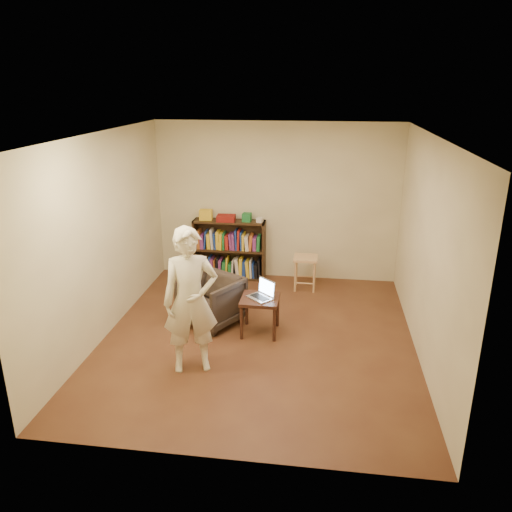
# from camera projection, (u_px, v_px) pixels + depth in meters

# --- Properties ---
(floor) EXTENTS (4.50, 4.50, 0.00)m
(floor) POSITION_uv_depth(u_px,v_px,m) (258.00, 338.00, 6.54)
(floor) COLOR #4A2617
(floor) RESTS_ON ground
(ceiling) EXTENTS (4.50, 4.50, 0.00)m
(ceiling) POSITION_uv_depth(u_px,v_px,m) (258.00, 135.00, 5.68)
(ceiling) COLOR silver
(ceiling) RESTS_ON wall_back
(wall_back) EXTENTS (4.00, 0.00, 4.00)m
(wall_back) POSITION_uv_depth(u_px,v_px,m) (276.00, 202.00, 8.21)
(wall_back) COLOR beige
(wall_back) RESTS_ON floor
(wall_left) EXTENTS (0.00, 4.50, 4.50)m
(wall_left) POSITION_uv_depth(u_px,v_px,m) (103.00, 237.00, 6.37)
(wall_left) COLOR beige
(wall_left) RESTS_ON floor
(wall_right) EXTENTS (0.00, 4.50, 4.50)m
(wall_right) POSITION_uv_depth(u_px,v_px,m) (427.00, 251.00, 5.85)
(wall_right) COLOR beige
(wall_right) RESTS_ON floor
(bookshelf) EXTENTS (1.20, 0.30, 1.00)m
(bookshelf) POSITION_uv_depth(u_px,v_px,m) (230.00, 252.00, 8.45)
(bookshelf) COLOR black
(bookshelf) RESTS_ON floor
(box_yellow) EXTENTS (0.22, 0.17, 0.17)m
(box_yellow) POSITION_uv_depth(u_px,v_px,m) (206.00, 215.00, 8.28)
(box_yellow) COLOR gold
(box_yellow) RESTS_ON bookshelf
(red_cloth) EXTENTS (0.31, 0.23, 0.10)m
(red_cloth) POSITION_uv_depth(u_px,v_px,m) (226.00, 218.00, 8.22)
(red_cloth) COLOR maroon
(red_cloth) RESTS_ON bookshelf
(box_green) EXTENTS (0.15, 0.15, 0.14)m
(box_green) POSITION_uv_depth(u_px,v_px,m) (247.00, 217.00, 8.20)
(box_green) COLOR #1C6A30
(box_green) RESTS_ON bookshelf
(box_white) EXTENTS (0.12, 0.12, 0.08)m
(box_white) POSITION_uv_depth(u_px,v_px,m) (260.00, 220.00, 8.15)
(box_white) COLOR beige
(box_white) RESTS_ON bookshelf
(stool) EXTENTS (0.38, 0.38, 0.54)m
(stool) POSITION_uv_depth(u_px,v_px,m) (305.00, 263.00, 7.96)
(stool) COLOR tan
(stool) RESTS_ON floor
(armchair) EXTENTS (0.99, 1.00, 0.67)m
(armchair) POSITION_uv_depth(u_px,v_px,m) (211.00, 301.00, 6.84)
(armchair) COLOR #332A22
(armchair) RESTS_ON floor
(side_table) EXTENTS (0.49, 0.49, 0.50)m
(side_table) POSITION_uv_depth(u_px,v_px,m) (260.00, 304.00, 6.55)
(side_table) COLOR black
(side_table) RESTS_ON floor
(laptop) EXTENTS (0.40, 0.39, 0.24)m
(laptop) POSITION_uv_depth(u_px,v_px,m) (263.00, 293.00, 6.51)
(laptop) COLOR silver
(laptop) RESTS_ON side_table
(person) EXTENTS (0.72, 0.58, 1.71)m
(person) POSITION_uv_depth(u_px,v_px,m) (191.00, 301.00, 5.58)
(person) COLOR beige
(person) RESTS_ON floor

